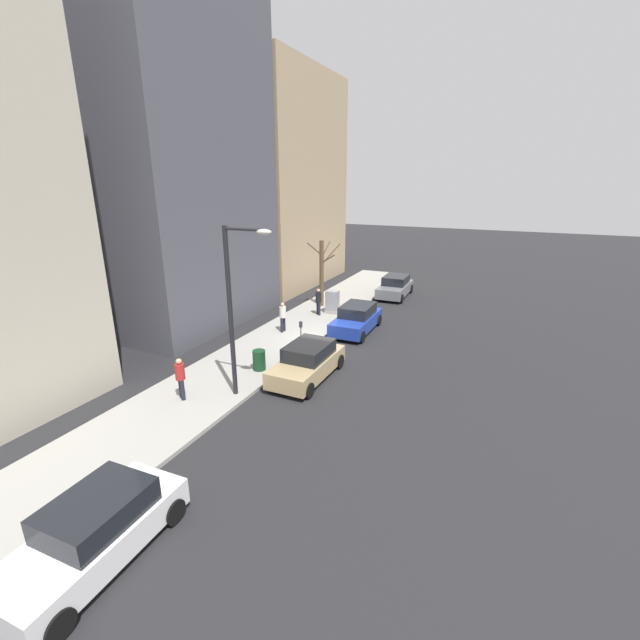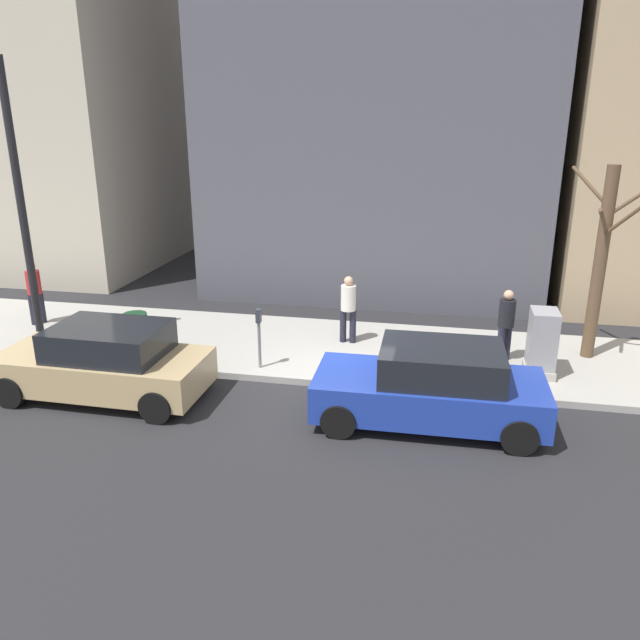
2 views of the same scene
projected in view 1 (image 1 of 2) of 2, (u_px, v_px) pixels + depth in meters
The scene contains 16 objects.
ground_plane at pixel (323, 340), 22.82m from camera, with size 120.00×120.00×0.00m, color #232326.
sidewalk at pixel (290, 334), 23.59m from camera, with size 4.00×36.00×0.15m, color #9E9B93.
parked_car_grey at pixel (395, 287), 31.18m from camera, with size 1.99×4.23×1.52m.
parked_car_blue at pixel (356, 319), 23.96m from camera, with size 1.98×4.23×1.52m.
parked_car_tan at pixel (308, 362), 18.29m from camera, with size 1.96×4.22×1.52m.
parked_car_white at pixel (95, 531), 9.48m from camera, with size 2.03×4.25×1.52m.
parking_meter at pixel (301, 331), 21.25m from camera, with size 0.14×0.10×1.35m.
utility_box at pixel (332, 302), 26.81m from camera, with size 0.83×0.61×1.43m.
streetlamp at pixel (235, 299), 15.53m from camera, with size 1.97×0.32×6.50m.
bare_tree at pixel (322, 272), 27.89m from camera, with size 1.81×1.81×4.33m.
trash_bin at pixel (259, 360), 18.82m from camera, with size 0.56×0.56×0.90m, color #14381E.
pedestrian_near_meter at pixel (318, 300), 26.38m from camera, with size 0.36×0.36×1.66m.
pedestrian_midblock at pixel (283, 315), 23.42m from camera, with size 0.36×0.40×1.66m.
pedestrian_far_corner at pixel (180, 376), 16.15m from camera, with size 0.36×0.36×1.66m.
office_tower_left at pixel (252, 182), 34.57m from camera, with size 11.72×11.72×15.95m, color tan.
office_block_center at pixel (151, 159), 24.07m from camera, with size 10.21×10.21×18.49m, color #4C4C56.
Camera 1 is at (-8.77, 19.46, 8.15)m, focal length 24.00 mm.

